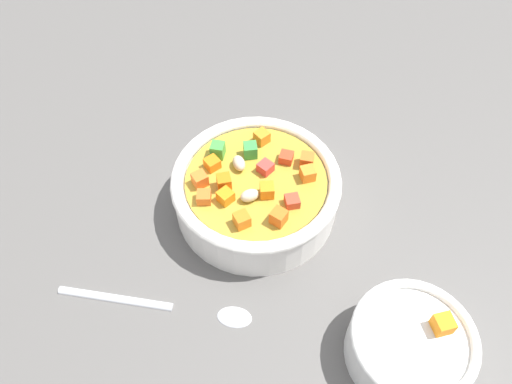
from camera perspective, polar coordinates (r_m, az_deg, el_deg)
ground_plane at (r=54.99cm, az=0.00°, el=-2.21°), size 140.00×140.00×2.00cm
soup_bowl_main at (r=51.80cm, az=-0.01°, el=0.22°), size 17.51×17.51×6.31cm
spoon at (r=48.94cm, az=-10.97°, el=-12.58°), size 19.03×3.05×0.83cm
side_bowl_small at (r=46.43cm, az=17.30°, el=-16.51°), size 10.75×10.75×5.54cm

